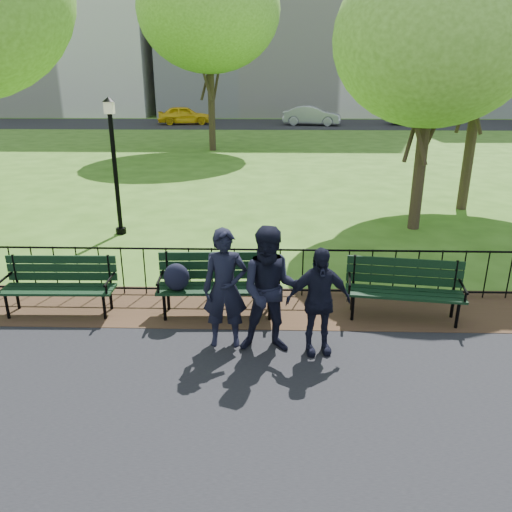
{
  "coord_description": "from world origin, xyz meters",
  "views": [
    {
      "loc": [
        0.42,
        -6.17,
        3.74
      ],
      "look_at": [
        0.19,
        1.5,
        0.94
      ],
      "focal_mm": 35.0,
      "sensor_mm": 36.0,
      "label": 1
    }
  ],
  "objects_px": {
    "park_bench_main": "(202,277)",
    "person_left": "(225,289)",
    "person_mid": "(271,291)",
    "taxi": "(185,115)",
    "tree_far_c": "(209,10)",
    "park_bench_left_a": "(59,279)",
    "park_bench_right_a": "(404,283)",
    "tree_near_e": "(434,40)",
    "person_right": "(318,301)",
    "sedan_dark": "(420,115)",
    "sedan_silver": "(312,116)",
    "lamppost": "(114,162)"
  },
  "relations": [
    {
      "from": "park_bench_main",
      "to": "person_left",
      "type": "relative_size",
      "value": 1.12
    },
    {
      "from": "person_mid",
      "to": "taxi",
      "type": "relative_size",
      "value": 0.44
    },
    {
      "from": "tree_far_c",
      "to": "taxi",
      "type": "bearing_deg",
      "value": 104.96
    },
    {
      "from": "park_bench_left_a",
      "to": "person_left",
      "type": "bearing_deg",
      "value": -20.35
    },
    {
      "from": "park_bench_right_a",
      "to": "tree_near_e",
      "type": "relative_size",
      "value": 0.29
    },
    {
      "from": "park_bench_right_a",
      "to": "person_right",
      "type": "distance_m",
      "value": 1.89
    },
    {
      "from": "sedan_dark",
      "to": "park_bench_right_a",
      "type": "bearing_deg",
      "value": 146.8
    },
    {
      "from": "park_bench_main",
      "to": "sedan_silver",
      "type": "height_order",
      "value": "sedan_silver"
    },
    {
      "from": "person_left",
      "to": "sedan_dark",
      "type": "distance_m",
      "value": 36.96
    },
    {
      "from": "park_bench_right_a",
      "to": "person_right",
      "type": "relative_size",
      "value": 1.21
    },
    {
      "from": "sedan_silver",
      "to": "lamppost",
      "type": "bearing_deg",
      "value": 175.89
    },
    {
      "from": "tree_far_c",
      "to": "person_mid",
      "type": "relative_size",
      "value": 5.22
    },
    {
      "from": "park_bench_main",
      "to": "sedan_dark",
      "type": "bearing_deg",
      "value": 66.81
    },
    {
      "from": "sedan_silver",
      "to": "park_bench_main",
      "type": "bearing_deg",
      "value": -177.85
    },
    {
      "from": "person_left",
      "to": "person_mid",
      "type": "relative_size",
      "value": 0.95
    },
    {
      "from": "tree_near_e",
      "to": "sedan_dark",
      "type": "height_order",
      "value": "tree_near_e"
    },
    {
      "from": "park_bench_main",
      "to": "person_left",
      "type": "distance_m",
      "value": 1.07
    },
    {
      "from": "person_right",
      "to": "sedan_silver",
      "type": "bearing_deg",
      "value": 76.04
    },
    {
      "from": "lamppost",
      "to": "taxi",
      "type": "distance_m",
      "value": 29.02
    },
    {
      "from": "person_mid",
      "to": "sedan_silver",
      "type": "height_order",
      "value": "person_mid"
    },
    {
      "from": "park_bench_main",
      "to": "person_mid",
      "type": "height_order",
      "value": "person_mid"
    },
    {
      "from": "sedan_silver",
      "to": "sedan_dark",
      "type": "distance_m",
      "value": 8.66
    },
    {
      "from": "person_left",
      "to": "taxi",
      "type": "height_order",
      "value": "person_left"
    },
    {
      "from": "park_bench_main",
      "to": "tree_far_c",
      "type": "bearing_deg",
      "value": 93.48
    },
    {
      "from": "park_bench_right_a",
      "to": "taxi",
      "type": "distance_m",
      "value": 34.42
    },
    {
      "from": "park_bench_left_a",
      "to": "person_right",
      "type": "relative_size",
      "value": 1.16
    },
    {
      "from": "person_left",
      "to": "sedan_silver",
      "type": "xyz_separation_m",
      "value": [
        3.81,
        33.74,
        -0.14
      ]
    },
    {
      "from": "person_mid",
      "to": "taxi",
      "type": "distance_m",
      "value": 35.01
    },
    {
      "from": "tree_near_e",
      "to": "sedan_dark",
      "type": "distance_m",
      "value": 30.14
    },
    {
      "from": "tree_far_c",
      "to": "person_right",
      "type": "bearing_deg",
      "value": -79.55
    },
    {
      "from": "park_bench_main",
      "to": "tree_near_e",
      "type": "relative_size",
      "value": 0.3
    },
    {
      "from": "park_bench_right_a",
      "to": "tree_far_c",
      "type": "xyz_separation_m",
      "value": [
        -5.2,
        19.0,
        6.07
      ]
    },
    {
      "from": "tree_far_c",
      "to": "person_right",
      "type": "height_order",
      "value": "tree_far_c"
    },
    {
      "from": "park_bench_right_a",
      "to": "person_left",
      "type": "distance_m",
      "value": 2.97
    },
    {
      "from": "person_right",
      "to": "sedan_silver",
      "type": "distance_m",
      "value": 34.02
    },
    {
      "from": "park_bench_right_a",
      "to": "person_mid",
      "type": "distance_m",
      "value": 2.44
    },
    {
      "from": "park_bench_right_a",
      "to": "taxi",
      "type": "xyz_separation_m",
      "value": [
        -9.0,
        33.22,
        0.12
      ]
    },
    {
      "from": "person_mid",
      "to": "person_right",
      "type": "relative_size",
      "value": 1.17
    },
    {
      "from": "park_bench_left_a",
      "to": "sedan_silver",
      "type": "bearing_deg",
      "value": 77.52
    },
    {
      "from": "park_bench_left_a",
      "to": "taxi",
      "type": "height_order",
      "value": "taxi"
    },
    {
      "from": "park_bench_left_a",
      "to": "person_mid",
      "type": "bearing_deg",
      "value": -19.17
    },
    {
      "from": "tree_near_e",
      "to": "person_left",
      "type": "xyz_separation_m",
      "value": [
        -4.33,
        -6.01,
        -3.6
      ]
    },
    {
      "from": "park_bench_main",
      "to": "lamppost",
      "type": "distance_m",
      "value": 5.26
    },
    {
      "from": "person_left",
      "to": "park_bench_right_a",
      "type": "bearing_deg",
      "value": 16.72
    },
    {
      "from": "park_bench_right_a",
      "to": "taxi",
      "type": "relative_size",
      "value": 0.46
    },
    {
      "from": "person_left",
      "to": "sedan_silver",
      "type": "distance_m",
      "value": 33.96
    },
    {
      "from": "park_bench_main",
      "to": "park_bench_left_a",
      "type": "distance_m",
      "value": 2.36
    },
    {
      "from": "park_bench_main",
      "to": "tree_far_c",
      "type": "relative_size",
      "value": 0.2
    },
    {
      "from": "park_bench_left_a",
      "to": "sedan_dark",
      "type": "relative_size",
      "value": 0.36
    },
    {
      "from": "person_mid",
      "to": "sedan_dark",
      "type": "bearing_deg",
      "value": 71.29
    }
  ]
}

